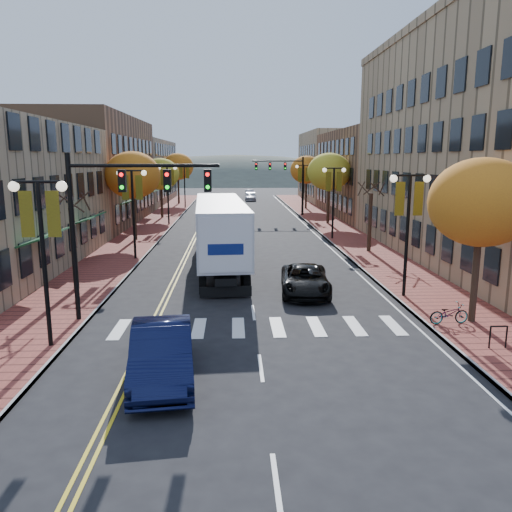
{
  "coord_description": "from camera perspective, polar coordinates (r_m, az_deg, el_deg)",
  "views": [
    {
      "loc": [
        -0.87,
        -17.39,
        6.78
      ],
      "look_at": [
        0.21,
        5.96,
        2.2
      ],
      "focal_mm": 35.0,
      "sensor_mm": 36.0,
      "label": 1
    }
  ],
  "objects": [
    {
      "name": "bicycle",
      "position": [
        21.86,
        21.2,
        -6.15
      ],
      "size": [
        1.7,
        0.75,
        0.87
      ],
      "primitive_type": "imported",
      "rotation": [
        0.0,
        0.0,
        1.68
      ],
      "color": "gray",
      "rests_on": "sidewalk_right"
    },
    {
      "name": "building_left_far",
      "position": [
        80.06,
        -14.45,
        9.28
      ],
      "size": [
        12.0,
        26.0,
        9.5
      ],
      "primitive_type": "cube",
      "color": "#9E8966",
      "rests_on": "ground"
    },
    {
      "name": "building_left_mid",
      "position": [
        55.79,
        -19.69,
        9.13
      ],
      "size": [
        12.0,
        24.0,
        11.0
      ],
      "primitive_type": "cube",
      "color": "brown",
      "rests_on": "ground"
    },
    {
      "name": "tree_right_c",
      "position": [
        52.35,
        8.35,
        9.5
      ],
      "size": [
        4.48,
        4.48,
        7.21
      ],
      "color": "#382619",
      "rests_on": "sidewalk_right"
    },
    {
      "name": "car_far_oncoming",
      "position": [
        89.18,
        -0.75,
        7.17
      ],
      "size": [
        1.57,
        4.31,
        1.41
      ],
      "primitive_type": "imported",
      "rotation": [
        0.0,
        0.0,
        3.13
      ],
      "color": "#A4A3AA",
      "rests_on": "ground"
    },
    {
      "name": "car_far_white",
      "position": [
        67.91,
        -4.35,
        5.98
      ],
      "size": [
        2.36,
        4.76,
        1.56
      ],
      "primitive_type": "imported",
      "rotation": [
        0.0,
        0.0,
        -0.12
      ],
      "color": "silver",
      "rests_on": "ground"
    },
    {
      "name": "tree_left_a",
      "position": [
        27.05,
        -20.09,
        0.76
      ],
      "size": [
        0.28,
        0.28,
        4.2
      ],
      "color": "#382619",
      "rests_on": "sidewalk_left"
    },
    {
      "name": "car_far_silver",
      "position": [
        82.19,
        -0.61,
        6.8
      ],
      "size": [
        2.05,
        4.53,
        1.29
      ],
      "primitive_type": "imported",
      "rotation": [
        0.0,
        0.0,
        -0.06
      ],
      "color": "#B0AFB7",
      "rests_on": "ground"
    },
    {
      "name": "lamp_left_d",
      "position": [
        69.76,
        -8.18,
        8.92
      ],
      "size": [
        1.96,
        0.36,
        6.05
      ],
      "color": "black",
      "rests_on": "ground"
    },
    {
      "name": "tree_left_c",
      "position": [
        57.99,
        -10.83,
        9.18
      ],
      "size": [
        4.16,
        4.16,
        6.69
      ],
      "color": "#382619",
      "rests_on": "sidewalk_left"
    },
    {
      "name": "lamp_left_b",
      "position": [
        34.14,
        -13.92,
        6.58
      ],
      "size": [
        1.96,
        0.36,
        6.05
      ],
      "color": "black",
      "rests_on": "ground"
    },
    {
      "name": "ground",
      "position": [
        18.69,
        0.21,
        -10.19
      ],
      "size": [
        200.0,
        200.0,
        0.0
      ],
      "primitive_type": "plane",
      "color": "black",
      "rests_on": "ground"
    },
    {
      "name": "tree_left_b",
      "position": [
        42.21,
        -13.91,
        8.95
      ],
      "size": [
        4.48,
        4.48,
        7.21
      ],
      "color": "#382619",
      "rests_on": "sidewalk_left"
    },
    {
      "name": "semi_truck",
      "position": [
        31.88,
        -4.21,
        3.31
      ],
      "size": [
        3.76,
        17.15,
        4.25
      ],
      "rotation": [
        0.0,
        0.0,
        0.06
      ],
      "color": "black",
      "rests_on": "ground"
    },
    {
      "name": "black_suv",
      "position": [
        25.49,
        5.64,
        -2.74
      ],
      "size": [
        2.8,
        5.33,
        1.43
      ],
      "primitive_type": "imported",
      "rotation": [
        0.0,
        0.0,
        -0.08
      ],
      "color": "black",
      "rests_on": "ground"
    },
    {
      "name": "lamp_left_c",
      "position": [
        51.88,
        -10.07,
        8.16
      ],
      "size": [
        1.96,
        0.36,
        6.05
      ],
      "color": "black",
      "rests_on": "ground"
    },
    {
      "name": "sidewalk_right",
      "position": [
        51.3,
        8.5,
        3.45
      ],
      "size": [
        4.0,
        85.0,
        0.15
      ],
      "primitive_type": "cube",
      "color": "brown",
      "rests_on": "ground"
    },
    {
      "name": "tree_right_a",
      "position": [
        21.83,
        24.38,
        5.57
      ],
      "size": [
        4.16,
        4.16,
        6.69
      ],
      "color": "#382619",
      "rests_on": "sidewalk_right"
    },
    {
      "name": "lamp_right_a",
      "position": [
        24.97,
        17.03,
        4.89
      ],
      "size": [
        1.96,
        0.36,
        6.05
      ],
      "color": "black",
      "rests_on": "ground"
    },
    {
      "name": "tree_right_b",
      "position": [
        37.02,
        12.88,
        3.77
      ],
      "size": [
        0.28,
        0.28,
        4.2
      ],
      "color": "#382619",
      "rests_on": "sidewalk_right"
    },
    {
      "name": "lamp_left_a",
      "position": [
        18.78,
        -23.31,
        2.57
      ],
      "size": [
        1.96,
        0.36,
        6.05
      ],
      "color": "black",
      "rests_on": "ground"
    },
    {
      "name": "navy_sedan",
      "position": [
        16.0,
        -10.71,
        -10.81
      ],
      "size": [
        2.44,
        5.44,
        1.73
      ],
      "primitive_type": "imported",
      "rotation": [
        0.0,
        0.0,
        0.12
      ],
      "color": "black",
      "rests_on": "ground"
    },
    {
      "name": "tree_right_d",
      "position": [
        68.13,
        5.78,
        9.77
      ],
      "size": [
        4.35,
        4.35,
        7.0
      ],
      "color": "#382619",
      "rests_on": "sidewalk_right"
    },
    {
      "name": "building_right_far",
      "position": [
        83.68,
        10.92,
        10.0
      ],
      "size": [
        15.0,
        20.0,
        11.0
      ],
      "primitive_type": "cube",
      "color": "#9E8966",
      "rests_on": "ground"
    },
    {
      "name": "lamp_right_b",
      "position": [
        42.3,
        8.86,
        7.58
      ],
      "size": [
        1.96,
        0.36,
        6.05
      ],
      "color": "black",
      "rests_on": "ground"
    },
    {
      "name": "tree_left_d",
      "position": [
        75.84,
        -8.92,
        10.06
      ],
      "size": [
        4.61,
        4.61,
        7.42
      ],
      "color": "#382619",
      "rests_on": "sidewalk_left"
    },
    {
      "name": "traffic_mast_far",
      "position": [
        59.76,
        3.51,
        9.28
      ],
      "size": [
        6.1,
        0.34,
        7.0
      ],
      "color": "black",
      "rests_on": "ground"
    },
    {
      "name": "traffic_mast_near",
      "position": [
        20.99,
        -15.38,
        5.61
      ],
      "size": [
        6.1,
        0.35,
        7.0
      ],
      "color": "black",
      "rests_on": "ground"
    },
    {
      "name": "lamp_right_c",
      "position": [
        60.03,
        5.45,
        8.66
      ],
      "size": [
        1.96,
        0.36,
        6.05
      ],
      "color": "black",
      "rests_on": "ground"
    },
    {
      "name": "building_right_mid",
      "position": [
        62.5,
        15.62,
        9.04
      ],
      "size": [
        15.0,
        24.0,
        10.0
      ],
      "primitive_type": "cube",
      "color": "brown",
      "rests_on": "ground"
    },
    {
      "name": "sidewalk_left",
      "position": [
        51.0,
        -11.8,
        3.29
      ],
      "size": [
        4.0,
        85.0,
        0.15
      ],
      "primitive_type": "cube",
      "color": "brown",
      "rests_on": "ground"
    }
  ]
}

